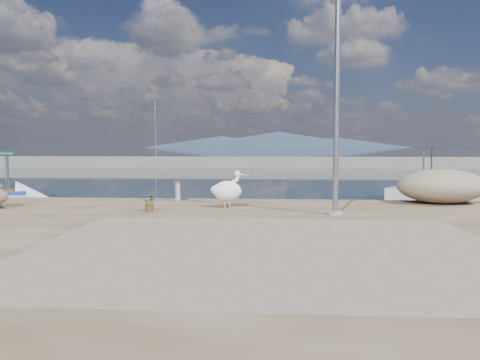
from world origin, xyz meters
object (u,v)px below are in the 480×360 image
lamp_post (337,97)px  pelican (228,190)px  boat_right (457,198)px  bollard_near (178,190)px

lamp_post → pelican: bearing=158.8°
boat_right → lamp_post: lamp_post is taller
lamp_post → boat_right: bearing=49.4°
boat_right → bollard_near: (-11.24, -4.24, 0.67)m
boat_right → pelican: bearing=-116.8°
bollard_near → boat_right: bearing=20.7°
pelican → lamp_post: bearing=-27.9°
boat_right → lamp_post: bearing=-99.8°
boat_right → pelican: size_ratio=4.98×
pelican → bollard_near: bearing=132.5°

